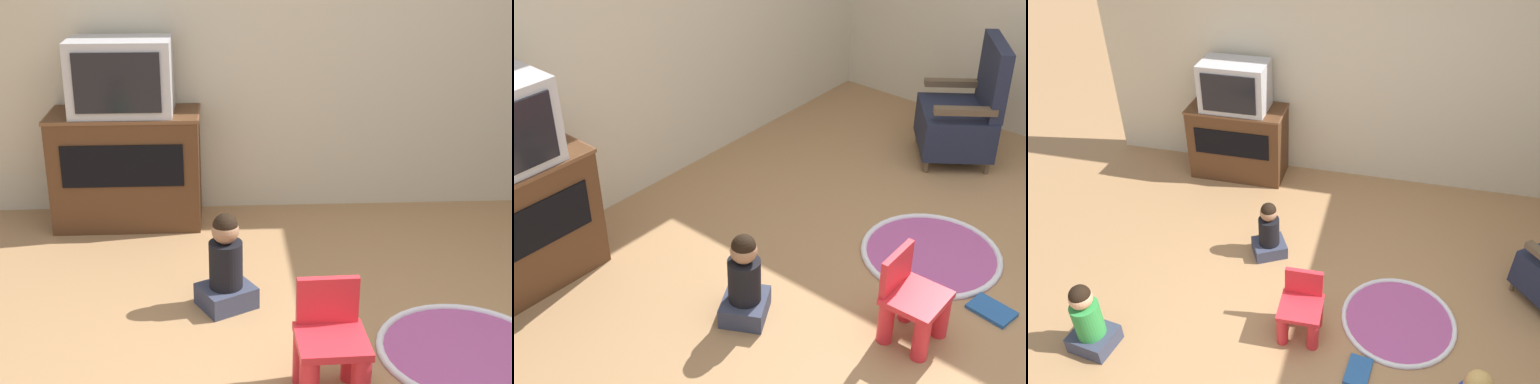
% 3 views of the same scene
% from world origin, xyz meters
% --- Properties ---
extents(ground_plane, '(30.00, 30.00, 0.00)m').
position_xyz_m(ground_plane, '(0.00, 0.00, 0.00)').
color(ground_plane, '#9E754C').
extents(black_armchair, '(0.78, 0.77, 0.94)m').
position_xyz_m(black_armchair, '(1.61, 0.80, 0.36)').
color(black_armchair, brown).
rests_on(black_armchair, ground_plane).
extents(yellow_kid_chair, '(0.32, 0.31, 0.52)m').
position_xyz_m(yellow_kid_chair, '(-0.36, 0.06, 0.22)').
color(yellow_kid_chair, red).
rests_on(yellow_kid_chair, ground_plane).
extents(play_mat, '(0.88, 0.88, 0.04)m').
position_xyz_m(play_mat, '(0.36, 0.33, 0.01)').
color(play_mat, '#A54C8C').
rests_on(play_mat, ground_plane).
extents(child_watching_center, '(0.36, 0.35, 0.55)m').
position_xyz_m(child_watching_center, '(-0.81, 0.85, 0.24)').
color(child_watching_center, '#33384C').
rests_on(child_watching_center, ground_plane).
extents(book, '(0.19, 0.27, 0.02)m').
position_xyz_m(book, '(0.11, -0.20, 0.01)').
color(book, '#235699').
rests_on(book, ground_plane).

